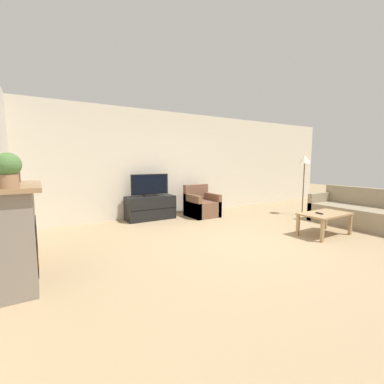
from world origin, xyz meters
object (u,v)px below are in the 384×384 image
coffee_table (325,216)px  floor_lamp (305,165)px  mantel_clock (14,177)px  tv_stand (150,208)px  armchair (201,206)px  mantel_vase_right (15,174)px  potted_plant (8,168)px  fireplace (16,233)px  remote (319,213)px  tv (150,186)px  mantel_vase_left (10,174)px  mantel_vase_centre_left (12,175)px  couch (368,215)px

coffee_table → floor_lamp: 2.17m
coffee_table → mantel_clock: bearing=170.4°
tv_stand → armchair: 1.32m
mantel_vase_right → armchair: mantel_vase_right is taller
mantel_clock → armchair: size_ratio=0.19×
mantel_vase_right → potted_plant: 0.90m
tv_stand → fireplace: bearing=-138.0°
mantel_clock → remote: 4.88m
tv → mantel_vase_left: bearing=-133.6°
mantel_clock → tv: (2.57, 2.20, -0.41)m
coffee_table → remote: 0.18m
fireplace → mantel_vase_right: mantel_vase_right is taller
potted_plant → remote: size_ratio=2.21×
mantel_vase_centre_left → armchair: (3.84, 2.08, -1.00)m
remote → floor_lamp: (1.48, 1.42, 0.89)m
tv → coffee_table: tv is taller
mantel_vase_right → remote: (4.75, -1.06, -0.81)m
mantel_vase_centre_left → potted_plant: bearing=-90.0°
mantel_vase_centre_left → armchair: size_ratio=0.30×
tv → coffee_table: 3.86m
tv_stand → couch: bearing=-40.2°
potted_plant → tv: bearing=48.0°
potted_plant → tv: potted_plant is taller
fireplace → mantel_vase_right: (0.02, 0.37, 0.67)m
mantel_vase_left → potted_plant: (0.00, -0.15, 0.06)m
remote → floor_lamp: floor_lamp is taller
mantel_clock → floor_lamp: bearing=5.5°
mantel_vase_centre_left → mantel_vase_left: bearing=-90.0°
mantel_vase_right → coffee_table: mantel_vase_right is taller
mantel_vase_centre_left → tv: 3.56m
mantel_vase_left → mantel_clock: size_ratio=1.84×
tv_stand → coffee_table: (2.35, -3.03, 0.09)m
potted_plant → mantel_vase_right: bearing=90.0°
mantel_vase_left → potted_plant: potted_plant is taller
coffee_table → mantel_vase_right: bearing=167.6°
potted_plant → tv: size_ratio=0.36×
potted_plant → floor_lamp: (6.23, 1.25, -0.01)m
couch → mantel_clock: bearing=171.4°
couch → coffee_table: bearing=174.8°
mantel_vase_centre_left → remote: (4.75, -0.60, -0.83)m
mantel_vase_left → coffee_table: size_ratio=0.28×
coffee_table → couch: couch is taller
mantel_vase_centre_left → couch: (6.30, -0.74, -1.00)m
tv_stand → couch: size_ratio=0.53×
tv → floor_lamp: (3.67, -1.60, 0.51)m
remote → couch: couch is taller
mantel_vase_centre_left → coffee_table: bearing=-7.1°
mantel_clock → floor_lamp: size_ratio=0.09×
couch → floor_lamp: (-0.06, 1.55, 1.06)m
fireplace → coffee_table: (4.93, -0.70, -0.21)m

